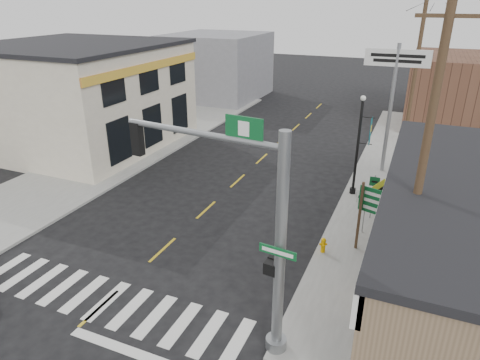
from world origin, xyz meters
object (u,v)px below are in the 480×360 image
at_px(guide_sign, 378,210).
at_px(utility_pole_far, 416,68).
at_px(bare_tree, 441,193).
at_px(dance_center_sign, 395,78).
at_px(utility_pole_near, 423,164).
at_px(traffic_signal_pole, 252,221).
at_px(fire_hydrant, 323,244).
at_px(lamp_post, 360,139).

bearing_deg(guide_sign, utility_pole_far, 107.31).
height_order(guide_sign, bare_tree, bare_tree).
distance_m(guide_sign, bare_tree, 2.72).
height_order(dance_center_sign, utility_pole_near, utility_pole_near).
distance_m(dance_center_sign, utility_pole_far, 6.23).
bearing_deg(bare_tree, guide_sign, 153.50).
distance_m(traffic_signal_pole, guide_sign, 7.48).
distance_m(traffic_signal_pole, utility_pole_near, 5.62).
xyz_separation_m(fire_hydrant, dance_center_sign, (1.24, 10.37, 5.17)).
bearing_deg(dance_center_sign, fire_hydrant, -98.34).
relative_size(fire_hydrant, bare_tree, 0.15).
xyz_separation_m(guide_sign, lamp_post, (-1.68, 5.48, 1.13)).
xyz_separation_m(traffic_signal_pole, utility_pole_near, (4.05, 3.79, 0.93)).
xyz_separation_m(traffic_signal_pole, dance_center_sign, (2.17, 16.10, 1.38)).
distance_m(utility_pole_near, utility_pole_far, 18.50).
distance_m(fire_hydrant, dance_center_sign, 11.65).
relative_size(fire_hydrant, dance_center_sign, 0.09).
bearing_deg(utility_pole_near, lamp_post, 107.25).
bearing_deg(utility_pole_far, guide_sign, -91.08).
xyz_separation_m(fire_hydrant, bare_tree, (3.91, -0.17, 3.12)).
bearing_deg(lamp_post, guide_sign, -90.44).
distance_m(guide_sign, lamp_post, 5.85).
height_order(fire_hydrant, utility_pole_far, utility_pole_far).
bearing_deg(lamp_post, utility_pole_near, -88.10).
height_order(fire_hydrant, utility_pole_near, utility_pole_near).
height_order(traffic_signal_pole, dance_center_sign, dance_center_sign).
bearing_deg(fire_hydrant, lamp_post, 88.01).
bearing_deg(dance_center_sign, bare_tree, -77.30).
relative_size(fire_hydrant, lamp_post, 0.12).
bearing_deg(bare_tree, utility_pole_far, 96.09).
bearing_deg(lamp_post, utility_pole_far, 61.93).
relative_size(guide_sign, bare_tree, 0.68).
relative_size(guide_sign, fire_hydrant, 4.59).
xyz_separation_m(bare_tree, utility_pole_near, (-0.79, -1.77, 1.60)).
bearing_deg(dance_center_sign, lamp_post, -105.66).
xyz_separation_m(guide_sign, utility_pole_near, (1.22, -2.77, 3.15)).
xyz_separation_m(fire_hydrant, utility_pole_near, (3.12, -1.94, 4.72)).
height_order(guide_sign, utility_pole_far, utility_pole_far).
bearing_deg(dance_center_sign, guide_sign, -87.56).
relative_size(guide_sign, lamp_post, 0.57).
xyz_separation_m(guide_sign, fire_hydrant, (-1.90, -0.83, -1.58)).
xyz_separation_m(bare_tree, utility_pole_far, (-1.78, 16.70, 1.78)).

